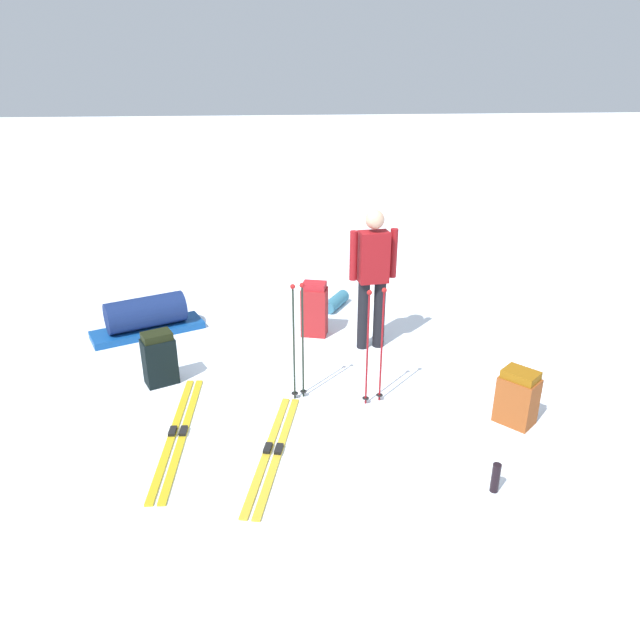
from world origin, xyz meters
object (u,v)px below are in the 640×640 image
ski_poles_planted_near (298,336)px  ski_poles_planted_far (375,341)px  thermos_bottle (496,478)px  backpack_large_dark (159,359)px  skier_standing (373,273)px  backpack_small_spare (517,398)px  ski_pair_far (178,433)px  gear_sled (146,317)px  ski_pair_near (273,450)px  backpack_bright (314,309)px  sleeping_mat_rolled (336,302)px

ski_poles_planted_near → ski_poles_planted_far: (-0.74, 0.17, -0.01)m
ski_poles_planted_far → thermos_bottle: ski_poles_planted_far is taller
backpack_large_dark → ski_poles_planted_near: ski_poles_planted_near is taller
skier_standing → ski_poles_planted_far: (0.22, 1.28, -0.26)m
ski_poles_planted_near → ski_poles_planted_far: 0.76m
backpack_small_spare → ski_poles_planted_near: ski_poles_planted_near is taller
ski_poles_planted_near → backpack_large_dark: bearing=-17.9°
ski_pair_far → gear_sled: bearing=-74.7°
backpack_small_spare → skier_standing: bearing=-59.2°
ski_poles_planted_far → thermos_bottle: bearing=116.1°
backpack_large_dark → gear_sled: size_ratio=0.41×
ski_poles_planted_far → ski_pair_near: bearing=35.3°
ski_pair_near → ski_pair_far: bearing=-23.0°
gear_sled → thermos_bottle: gear_sled is taller
ski_pair_far → ski_poles_planted_far: size_ratio=1.60×
backpack_small_spare → ski_poles_planted_near: size_ratio=0.44×
ski_poles_planted_far → gear_sled: size_ratio=0.85×
ski_pair_near → thermos_bottle: 1.91m
backpack_bright → gear_sled: bearing=-7.4°
ski_pair_far → backpack_small_spare: size_ratio=3.56×
ski_poles_planted_near → backpack_bright: bearing=-101.6°
gear_sled → sleeping_mat_rolled: bearing=-166.8°
backpack_large_dark → ski_poles_planted_near: bearing=162.1°
thermos_bottle → ski_pair_far: bearing=-22.5°
sleeping_mat_rolled → thermos_bottle: thermos_bottle is taller
ski_poles_planted_far → sleeping_mat_rolled: size_ratio=2.25×
backpack_bright → backpack_small_spare: size_ratio=1.27×
ski_pair_far → thermos_bottle: 2.86m
ski_poles_planted_near → ski_poles_planted_far: bearing=167.2°
skier_standing → ski_poles_planted_near: size_ratio=1.35×
backpack_small_spare → gear_sled: bearing=-33.0°
backpack_bright → ski_poles_planted_near: ski_poles_planted_near is taller
backpack_large_dark → ski_poles_planted_far: (-2.21, 0.64, 0.40)m
ski_poles_planted_near → thermos_bottle: (-1.46, 1.63, -0.57)m
backpack_large_dark → ski_poles_planted_near: (-1.46, 0.47, 0.41)m
ski_poles_planted_near → gear_sled: (1.82, -1.82, -0.48)m
ski_pair_far → thermos_bottle: size_ratio=7.62×
backpack_small_spare → thermos_bottle: backpack_small_spare is taller
backpack_large_dark → gear_sled: 1.39m
sleeping_mat_rolled → backpack_large_dark: bearing=41.7°
ski_poles_planted_far → gear_sled: 3.28m
backpack_small_spare → thermos_bottle: (0.58, 0.95, -0.14)m
backpack_bright → backpack_small_spare: bearing=127.7°
backpack_large_dark → backpack_bright: (-1.78, -1.06, 0.05)m
skier_standing → ski_pair_near: bearing=57.9°
backpack_large_dark → thermos_bottle: (-2.92, 2.11, -0.16)m
skier_standing → ski_pair_near: 2.56m
sleeping_mat_rolled → backpack_small_spare: bearing=113.1°
ski_poles_planted_near → gear_sled: 2.62m
sleeping_mat_rolled → ski_poles_planted_near: bearing=73.5°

